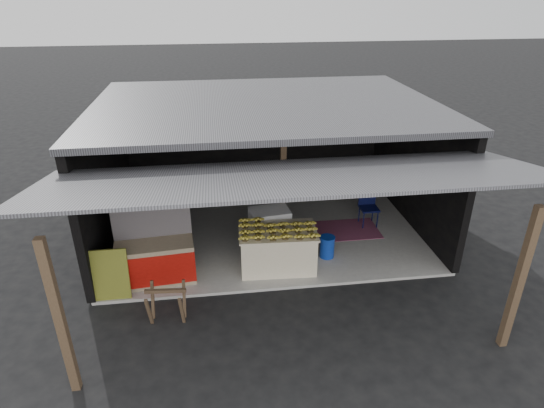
{
  "coord_description": "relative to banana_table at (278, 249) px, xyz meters",
  "views": [
    {
      "loc": [
        -1.14,
        -6.98,
        5.27
      ],
      "look_at": [
        0.01,
        1.51,
        1.1
      ],
      "focal_mm": 30.0,
      "sensor_mm": 36.0,
      "label": 1
    }
  ],
  "objects": [
    {
      "name": "neighbor_stall",
      "position": [
        -2.38,
        -0.14,
        0.03
      ],
      "size": [
        1.51,
        0.79,
        1.51
      ],
      "rotation": [
        0.0,
        0.0,
        0.09
      ],
      "color": "#998466",
      "rests_on": "concrete_slab"
    },
    {
      "name": "plastic_chair",
      "position": [
        2.39,
        1.57,
        0.1
      ],
      "size": [
        0.42,
        0.42,
        0.88
      ],
      "rotation": [
        0.0,
        0.0,
        -0.0
      ],
      "color": "#090D35",
      "rests_on": "concrete_slab"
    },
    {
      "name": "banana_table",
      "position": [
        0.0,
        0.0,
        0.0
      ],
      "size": [
        1.58,
        1.02,
        0.84
      ],
      "rotation": [
        0.0,
        0.0,
        -0.05
      ],
      "color": "white",
      "rests_on": "concrete_slab"
    },
    {
      "name": "green_signboard",
      "position": [
        -3.13,
        -0.59,
        0.07
      ],
      "size": [
        0.66,
        0.18,
        0.98
      ],
      "primitive_type": "cube",
      "rotation": [
        -0.14,
        0.0,
        0.0
      ],
      "color": "black",
      "rests_on": "concrete_slab"
    },
    {
      "name": "concrete_slab",
      "position": [
        -0.02,
        1.78,
        -0.45
      ],
      "size": [
        7.0,
        5.0,
        0.06
      ],
      "primitive_type": "cube",
      "color": "gray",
      "rests_on": "ground"
    },
    {
      "name": "white_crate",
      "position": [
        -0.06,
        0.75,
        0.04
      ],
      "size": [
        0.89,
        0.65,
        0.92
      ],
      "rotation": [
        0.0,
        0.0,
        0.12
      ],
      "color": "white",
      "rests_on": "concrete_slab"
    },
    {
      "name": "picture_frames",
      "position": [
        -0.18,
        4.18,
        1.45
      ],
      "size": [
        1.62,
        0.04,
        0.46
      ],
      "color": "black",
      "rests_on": "shophouse"
    },
    {
      "name": "banana_pile",
      "position": [
        -0.0,
        0.0,
        0.5
      ],
      "size": [
        1.45,
        0.92,
        0.17
      ],
      "primitive_type": null,
      "rotation": [
        0.0,
        0.0,
        -0.05
      ],
      "color": "gold",
      "rests_on": "banana_table"
    },
    {
      "name": "magenta_rug",
      "position": [
        1.82,
        1.3,
        -0.42
      ],
      "size": [
        1.5,
        1.0,
        0.01
      ],
      "primitive_type": "cube",
      "rotation": [
        0.0,
        0.0,
        -0.0
      ],
      "color": "maroon",
      "rests_on": "concrete_slab"
    },
    {
      "name": "ground",
      "position": [
        -0.02,
        -0.72,
        -0.48
      ],
      "size": [
        80.0,
        80.0,
        0.0
      ],
      "primitive_type": "plane",
      "color": "black",
      "rests_on": "ground"
    },
    {
      "name": "water_barrel",
      "position": [
        1.08,
        0.24,
        -0.2
      ],
      "size": [
        0.3,
        0.3,
        0.45
      ],
      "primitive_type": "cylinder",
      "color": "#0D2F99",
      "rests_on": "concrete_slab"
    },
    {
      "name": "sawhorse",
      "position": [
        -2.1,
        -1.32,
        -0.07
      ],
      "size": [
        0.69,
        0.63,
        0.66
      ],
      "rotation": [
        0.0,
        0.0,
        -0.08
      ],
      "color": "#503B28",
      "rests_on": "ground"
    },
    {
      "name": "shophouse",
      "position": [
        -0.01,
        2.1,
        1.62
      ],
      "size": [
        7.4,
        7.29,
        3.02
      ],
      "color": "black",
      "rests_on": "ground"
    }
  ]
}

